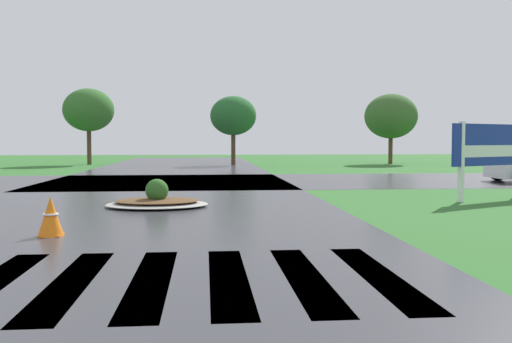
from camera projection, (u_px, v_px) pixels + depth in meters
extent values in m
cube|color=#35353A|center=(132.00, 217.00, 11.94)|extent=(9.40, 80.00, 0.01)
cube|color=#35353A|center=(166.00, 181.00, 22.12)|extent=(90.00, 8.46, 0.01)
cube|color=white|center=(71.00, 282.00, 6.49)|extent=(0.45, 3.29, 0.01)
cube|color=white|center=(151.00, 280.00, 6.57)|extent=(0.45, 3.29, 0.01)
cube|color=white|center=(229.00, 278.00, 6.65)|extent=(0.45, 3.29, 0.01)
cube|color=white|center=(304.00, 277.00, 6.73)|extent=(0.45, 3.29, 0.01)
cube|color=white|center=(378.00, 275.00, 6.81)|extent=(0.45, 3.29, 0.01)
cube|color=white|center=(461.00, 162.00, 14.78)|extent=(0.16, 0.16, 2.11)
cube|color=navy|center=(491.00, 145.00, 15.41)|extent=(2.81, 1.50, 1.12)
cube|color=white|center=(490.00, 151.00, 15.42)|extent=(2.15, 1.17, 0.31)
ellipsoid|color=#9E9B93|center=(157.00, 204.00, 13.78)|extent=(2.47, 1.94, 0.12)
ellipsoid|color=brown|center=(157.00, 201.00, 13.78)|extent=(2.03, 1.59, 0.10)
sphere|color=#2D6023|center=(157.00, 190.00, 13.76)|extent=(0.56, 0.56, 0.56)
cylinder|color=black|center=(498.00, 173.00, 22.67)|extent=(0.65, 0.25, 0.64)
cone|color=orange|center=(51.00, 216.00, 9.58)|extent=(0.43, 0.43, 0.68)
torus|color=white|center=(51.00, 214.00, 9.58)|extent=(0.27, 0.27, 0.04)
cube|color=orange|center=(51.00, 235.00, 9.60)|extent=(0.36, 0.36, 0.03)
cylinder|color=#4C3823|center=(89.00, 146.00, 37.12)|extent=(0.28, 0.28, 2.43)
ellipsoid|color=#336529|center=(89.00, 110.00, 36.99)|extent=(3.29, 3.29, 2.80)
cylinder|color=#4C3823|center=(233.00, 148.00, 36.78)|extent=(0.28, 0.28, 2.15)
ellipsoid|color=#255F2B|center=(233.00, 116.00, 36.66)|extent=(2.98, 2.98, 2.53)
cylinder|color=#4C3823|center=(390.00, 149.00, 38.31)|extent=(0.28, 0.28, 1.98)
ellipsoid|color=#376029|center=(391.00, 116.00, 38.19)|extent=(3.53, 3.53, 3.00)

